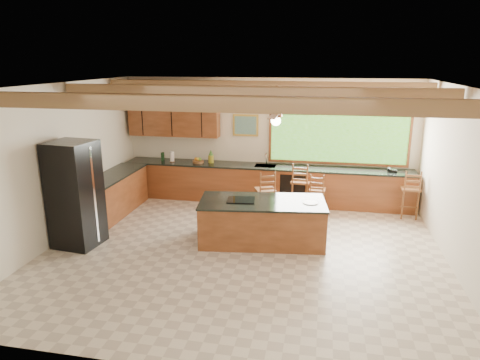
# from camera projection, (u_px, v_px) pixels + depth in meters

# --- Properties ---
(ground) EXTENTS (7.20, 7.20, 0.00)m
(ground) POSITION_uv_depth(u_px,v_px,m) (243.00, 251.00, 7.92)
(ground) COLOR beige
(ground) RESTS_ON ground
(room_shell) EXTENTS (7.27, 6.54, 3.02)m
(room_shell) POSITION_uv_depth(u_px,v_px,m) (241.00, 127.00, 7.97)
(room_shell) COLOR beige
(room_shell) RESTS_ON ground
(counter_run) EXTENTS (7.12, 3.10, 1.26)m
(counter_run) POSITION_uv_depth(u_px,v_px,m) (229.00, 186.00, 10.33)
(counter_run) COLOR brown
(counter_run) RESTS_ON ground
(island) EXTENTS (2.50, 1.41, 0.85)m
(island) POSITION_uv_depth(u_px,v_px,m) (262.00, 221.00, 8.23)
(island) COLOR brown
(island) RESTS_ON ground
(refrigerator) EXTENTS (0.85, 0.83, 2.00)m
(refrigerator) POSITION_uv_depth(u_px,v_px,m) (75.00, 194.00, 7.96)
(refrigerator) COLOR black
(refrigerator) RESTS_ON ground
(bar_stool_a) EXTENTS (0.53, 0.53, 1.13)m
(bar_stool_a) POSITION_uv_depth(u_px,v_px,m) (265.00, 191.00, 9.24)
(bar_stool_a) COLOR brown
(bar_stool_a) RESTS_ON ground
(bar_stool_b) EXTENTS (0.44, 0.44, 1.16)m
(bar_stool_b) POSITION_uv_depth(u_px,v_px,m) (300.00, 183.00, 9.83)
(bar_stool_b) COLOR brown
(bar_stool_b) RESTS_ON ground
(bar_stool_c) EXTENTS (0.38, 0.38, 0.98)m
(bar_stool_c) POSITION_uv_depth(u_px,v_px,m) (317.00, 191.00, 9.59)
(bar_stool_c) COLOR brown
(bar_stool_c) RESTS_ON ground
(bar_stool_d) EXTENTS (0.41, 0.41, 1.11)m
(bar_stool_d) POSITION_uv_depth(u_px,v_px,m) (411.00, 190.00, 9.39)
(bar_stool_d) COLOR brown
(bar_stool_d) RESTS_ON ground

